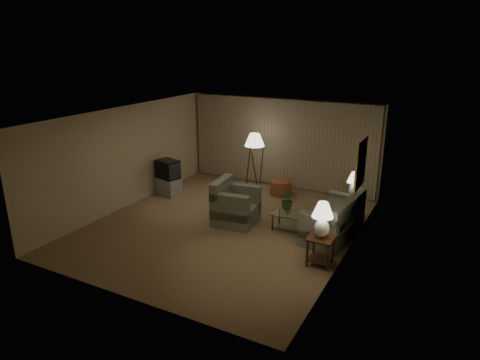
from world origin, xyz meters
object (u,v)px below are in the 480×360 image
Objects in this scene: coffee_table at (293,220)px; ottoman at (281,188)px; side_table_near at (321,246)px; armchair at (236,206)px; tv_cabinet at (169,186)px; table_lamp_near at (322,217)px; vase at (288,210)px; crt_tv at (168,169)px; table_lamp_far at (354,182)px; side_table_far at (353,204)px; sofa at (332,221)px; floor_lamp at (254,162)px.

coffee_table is 1.63× the size of ottoman.
side_table_near is 0.95× the size of ottoman.
armchair is 2.08× the size of side_table_near.
armchair reaches higher than tv_cabinet.
table_lamp_near is 1.82m from vase.
side_table_near is at bearing -49.82° from coffee_table.
coffee_table is at bearing 4.97° from crt_tv.
table_lamp_far is 2.55m from ottoman.
ottoman is at bearing 116.26° from vase.
coffee_table is at bearing 130.18° from table_lamp_near.
side_table_near is at bearing -90.00° from table_lamp_near.
tv_cabinet is (-5.20, -0.67, -0.73)m from table_lamp_far.
crt_tv is at bearing 170.33° from vase.
table_lamp_near is (0.00, -2.60, 0.64)m from side_table_far.
crt_tv is (-2.72, 0.89, 0.34)m from armchair.
crt_tv is (-5.20, -0.67, -0.21)m from table_lamp_far.
sofa is 3.56m from floor_lamp.
floor_lamp is 2.81m from vase.
table_lamp_far reaches higher than side_table_near.
side_table_near is 5.56m from crt_tv.
crt_tv is at bearing 170.67° from coffee_table.
floor_lamp reaches higher than side_table_far.
side_table_far is at bearing 90.00° from table_lamp_near.
side_table_near is 0.34× the size of floor_lamp.
floor_lamp is (2.12, 1.36, 0.16)m from crt_tv.
armchair reaches higher than vase.
table_lamp_far is at bearing -64.57° from armchair.
sofa is 2.68× the size of table_lamp_near.
sofa is 1.36m from side_table_near.
side_table_far is 0.82× the size of table_lamp_near.
coffee_table is at bearing 4.97° from tv_cabinet.
tv_cabinet is (-5.05, 0.58, -0.14)m from sofa.
ottoman is at bearing 41.71° from crt_tv.
vase is at bearing -47.40° from floor_lamp.
crt_tv is 3.33m from ottoman.
ottoman is 2.46m from vase.
side_table_near is 4.14m from ottoman.
floor_lamp is at bearing -169.36° from ottoman.
table_lamp_far is 0.36× the size of floor_lamp.
sofa is at bearing -33.51° from floor_lamp.
floor_lamp is at bearing 132.60° from vase.
floor_lamp reaches higher than crt_tv.
ottoman is at bearing 123.60° from side_table_near.
coffee_table is at bearing -45.20° from floor_lamp.
crt_tv is at bearing 0.00° from tv_cabinet.
table_lamp_far reaches higher than tv_cabinet.
tv_cabinet is 1.28× the size of ottoman.
armchair is at bearing -170.76° from vase.
table_lamp_far is at bearing 51.97° from coffee_table.
ottoman is (-2.14, 2.09, -0.18)m from sofa.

